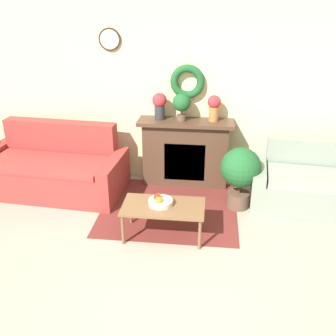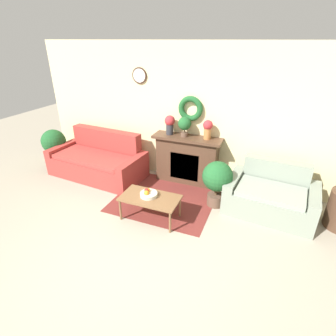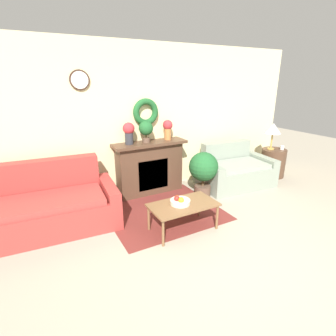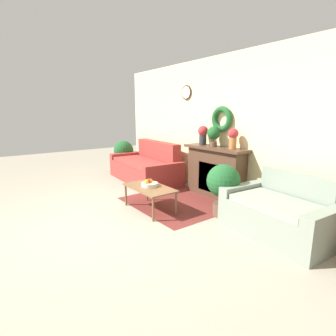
# 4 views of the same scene
# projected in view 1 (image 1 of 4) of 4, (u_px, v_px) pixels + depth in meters

# --- Properties ---
(ground_plane) EXTENTS (16.00, 16.00, 0.00)m
(ground_plane) POSITION_uv_depth(u_px,v_px,m) (168.00, 301.00, 3.72)
(ground_plane) COLOR #9E937F
(floor_rug) EXTENTS (1.80, 1.63, 0.01)m
(floor_rug) POSITION_uv_depth(u_px,v_px,m) (169.00, 208.00, 5.30)
(floor_rug) COLOR maroon
(floor_rug) RESTS_ON ground_plane
(wall_back) EXTENTS (6.80, 0.17, 2.70)m
(wall_back) POSITION_uv_depth(u_px,v_px,m) (190.00, 92.00, 5.63)
(wall_back) COLOR beige
(wall_back) RESTS_ON ground_plane
(fireplace) EXTENTS (1.37, 0.41, 0.99)m
(fireplace) POSITION_uv_depth(u_px,v_px,m) (185.00, 152.00, 5.80)
(fireplace) COLOR #4C3323
(fireplace) RESTS_ON ground_plane
(couch_left) EXTENTS (2.11, 1.14, 0.94)m
(couch_left) POSITION_uv_depth(u_px,v_px,m) (54.00, 169.00, 5.69)
(couch_left) COLOR #9E332D
(couch_left) RESTS_ON ground_plane
(loveseat_right) EXTENTS (1.53, 1.06, 0.83)m
(loveseat_right) POSITION_uv_depth(u_px,v_px,m) (306.00, 185.00, 5.29)
(loveseat_right) COLOR gray
(loveseat_right) RESTS_ON ground_plane
(coffee_table) EXTENTS (0.96, 0.53, 0.41)m
(coffee_table) POSITION_uv_depth(u_px,v_px,m) (163.00, 209.00, 4.57)
(coffee_table) COLOR brown
(coffee_table) RESTS_ON ground_plane
(fruit_bowl) EXTENTS (0.28, 0.28, 0.12)m
(fruit_bowl) POSITION_uv_depth(u_px,v_px,m) (160.00, 201.00, 4.56)
(fruit_bowl) COLOR beige
(fruit_bowl) RESTS_ON coffee_table
(vase_on_mantel_left) EXTENTS (0.20, 0.20, 0.38)m
(vase_on_mantel_left) POSITION_uv_depth(u_px,v_px,m) (160.00, 104.00, 5.55)
(vase_on_mantel_left) COLOR #2D2D33
(vase_on_mantel_left) RESTS_ON fireplace
(vase_on_mantel_right) EXTENTS (0.18, 0.18, 0.37)m
(vase_on_mantel_right) POSITION_uv_depth(u_px,v_px,m) (214.00, 106.00, 5.47)
(vase_on_mantel_right) COLOR #AD6B38
(vase_on_mantel_right) RESTS_ON fireplace
(potted_plant_on_mantel) EXTENTS (0.26, 0.26, 0.39)m
(potted_plant_on_mantel) POSITION_uv_depth(u_px,v_px,m) (182.00, 104.00, 5.49)
(potted_plant_on_mantel) COLOR brown
(potted_plant_on_mantel) RESTS_ON fireplace
(potted_plant_floor_by_loveseat) EXTENTS (0.53, 0.53, 0.85)m
(potted_plant_floor_by_loveseat) POSITION_uv_depth(u_px,v_px,m) (240.00, 171.00, 5.13)
(potted_plant_floor_by_loveseat) COLOR brown
(potted_plant_floor_by_loveseat) RESTS_ON ground_plane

